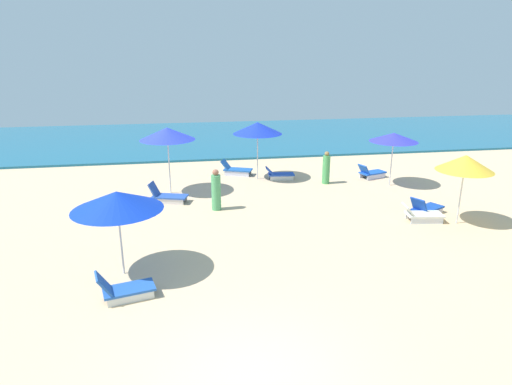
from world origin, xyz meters
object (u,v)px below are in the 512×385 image
(lounge_chair_4_0, at_px, (124,289))
(umbrella_5, at_px, (465,163))
(beachgoer_1, at_px, (216,191))
(lounge_chair_2_1, at_px, (236,169))
(umbrella_4, at_px, (117,201))
(lounge_chair_5_1, at_px, (422,215))
(beach_ball_1, at_px, (114,201))
(lounge_chair_3_0, at_px, (167,196))
(lounge_chair_2_0, at_px, (279,174))
(umbrella_1, at_px, (394,137))
(umbrella_3, at_px, (167,134))
(lounge_chair_5_0, at_px, (426,208))
(lounge_chair_1_0, at_px, (371,173))
(umbrella_2, at_px, (258,128))
(beachgoer_0, at_px, (326,169))

(lounge_chair_4_0, xyz_separation_m, umbrella_5, (10.80, 3.16, 1.89))
(lounge_chair_4_0, relative_size, beachgoer_1, 0.92)
(lounge_chair_2_1, relative_size, umbrella_4, 0.68)
(lounge_chair_4_0, distance_m, lounge_chair_5_1, 10.30)
(beach_ball_1, bearing_deg, lounge_chair_3_0, -3.63)
(beachgoer_1, bearing_deg, lounge_chair_4_0, 149.26)
(lounge_chair_2_1, bearing_deg, lounge_chair_2_0, -98.33)
(umbrella_1, distance_m, umbrella_3, 9.58)
(umbrella_1, height_order, lounge_chair_3_0, umbrella_1)
(lounge_chair_2_0, bearing_deg, umbrella_3, 109.73)
(umbrella_1, height_order, lounge_chair_5_0, umbrella_1)
(umbrella_1, bearing_deg, lounge_chair_1_0, 105.15)
(umbrella_4, distance_m, beach_ball_1, 6.31)
(lounge_chair_1_0, distance_m, umbrella_2, 5.72)
(lounge_chair_5_1, xyz_separation_m, beachgoer_0, (-1.84, 5.04, 0.43))
(lounge_chair_4_0, bearing_deg, beachgoer_1, -38.46)
(lounge_chair_1_0, relative_size, umbrella_5, 0.60)
(umbrella_1, bearing_deg, beachgoer_0, 164.66)
(umbrella_1, height_order, lounge_chair_5_1, umbrella_1)
(umbrella_2, height_order, lounge_chair_3_0, umbrella_2)
(lounge_chair_5_1, bearing_deg, lounge_chair_4_0, 118.19)
(lounge_chair_2_1, height_order, umbrella_4, umbrella_4)
(lounge_chair_1_0, height_order, umbrella_5, umbrella_5)
(lounge_chair_3_0, xyz_separation_m, umbrella_5, (9.94, -3.94, 1.88))
(lounge_chair_2_0, relative_size, umbrella_4, 0.58)
(umbrella_3, xyz_separation_m, beach_ball_1, (-2.16, -1.09, -2.38))
(lounge_chair_2_1, height_order, beachgoer_1, beachgoer_1)
(lounge_chair_1_0, xyz_separation_m, beach_ball_1, (-11.39, -1.84, -0.14))
(lounge_chair_2_1, xyz_separation_m, lounge_chair_3_0, (-3.17, -3.59, 0.00))
(umbrella_2, relative_size, lounge_chair_2_1, 1.66)
(lounge_chair_4_0, bearing_deg, umbrella_4, -7.08)
(umbrella_1, bearing_deg, lounge_chair_4_0, -143.43)
(lounge_chair_1_0, bearing_deg, umbrella_1, 176.78)
(lounge_chair_5_0, distance_m, beachgoer_1, 7.68)
(lounge_chair_2_0, distance_m, lounge_chair_4_0, 11.27)
(umbrella_1, relative_size, lounge_chair_2_1, 1.47)
(umbrella_3, height_order, lounge_chair_3_0, umbrella_3)
(lounge_chair_4_0, relative_size, umbrella_5, 0.59)
(beachgoer_1, distance_m, beach_ball_1, 4.15)
(lounge_chair_2_0, distance_m, lounge_chair_2_1, 2.19)
(lounge_chair_1_0, xyz_separation_m, lounge_chair_2_1, (-6.18, 1.62, 0.01))
(lounge_chair_3_0, bearing_deg, lounge_chair_5_1, -95.43)
(lounge_chair_5_0, bearing_deg, umbrella_4, 77.52)
(lounge_chair_4_0, height_order, lounge_chair_5_0, lounge_chair_5_0)
(lounge_chair_5_1, bearing_deg, umbrella_1, -3.23)
(beachgoer_1, relative_size, beach_ball_1, 6.32)
(lounge_chair_1_0, xyz_separation_m, lounge_chair_5_1, (-0.53, -5.54, -0.01))
(umbrella_3, distance_m, beachgoer_1, 3.44)
(umbrella_3, relative_size, beachgoer_1, 1.76)
(beachgoer_0, bearing_deg, umbrella_5, -105.83)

